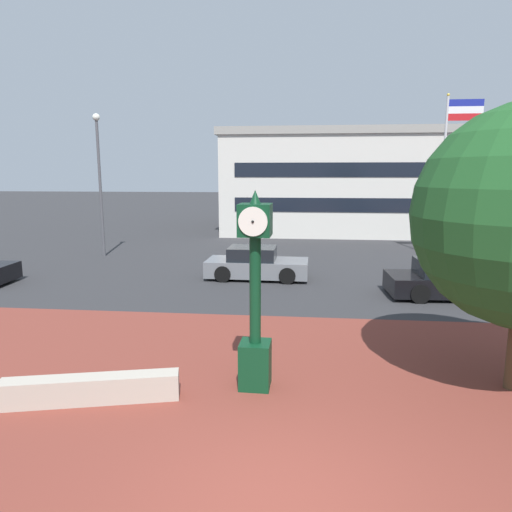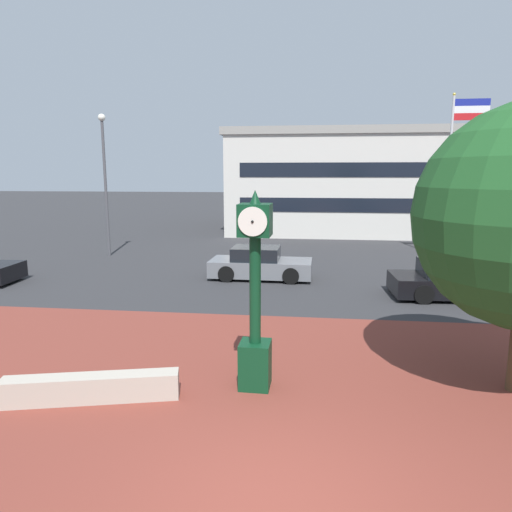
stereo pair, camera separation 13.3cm
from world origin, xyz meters
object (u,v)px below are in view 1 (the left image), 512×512
car_street_near (452,281)px  civic_building (371,182)px  street_clock (255,302)px  street_lamp_post (99,171)px  car_street_mid (256,264)px  flagpole_primary (448,161)px

car_street_near → civic_building: bearing=177.5°
street_clock → street_lamp_post: size_ratio=0.55×
street_clock → civic_building: civic_building is taller
car_street_near → street_lamp_post: (-15.27, 6.43, 3.72)m
car_street_near → civic_building: size_ratio=0.20×
street_clock → car_street_near: street_clock is taller
civic_building → car_street_mid: bearing=-110.9°
street_clock → flagpole_primary: bearing=64.1°
car_street_near → car_street_mid: size_ratio=1.09×
car_street_mid → car_street_near: bearing=74.0°
flagpole_primary → street_clock: bearing=-117.4°
car_street_mid → flagpole_primary: flagpole_primary is taller
car_street_near → street_lamp_post: bearing=-115.2°
street_clock → flagpole_primary: 17.32m
street_clock → street_lamp_post: (-9.27, 13.84, 2.55)m
civic_building → street_clock: bearing=-102.2°
car_street_mid → street_lamp_post: bearing=-116.0°
street_clock → car_street_mid: size_ratio=0.95×
flagpole_primary → civic_building: (-1.80, 12.84, -1.21)m
street_clock → flagpole_primary: (7.85, 15.13, 3.04)m
street_clock → flagpole_primary: size_ratio=0.49×
street_lamp_post → car_street_near: bearing=-22.8°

